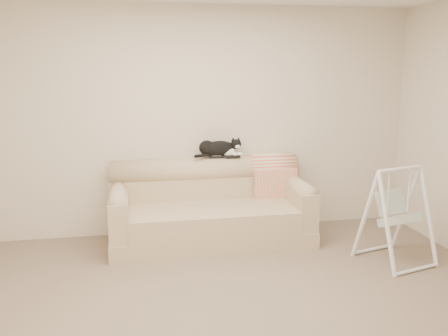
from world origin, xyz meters
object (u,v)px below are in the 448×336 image
remote_b (233,157)px  baby_swing (396,215)px  sofa (210,210)px  remote_a (217,157)px  tuxedo_cat (219,148)px

remote_b → baby_swing: size_ratio=0.18×
remote_b → sofa: bearing=-146.4°
remote_a → tuxedo_cat: size_ratio=0.32×
remote_a → tuxedo_cat: bearing=34.2°
sofa → remote_b: (0.31, 0.20, 0.56)m
remote_a → remote_b: bearing=-7.1°
remote_a → remote_b: remote_a is taller
sofa → remote_a: bearing=61.5°
remote_b → tuxedo_cat: 0.19m
sofa → baby_swing: (1.72, -0.95, 0.13)m
baby_swing → remote_b: bearing=140.7°
tuxedo_cat → remote_a: bearing=-145.8°
sofa → tuxedo_cat: size_ratio=3.87×
remote_a → remote_b: size_ratio=1.05×
sofa → remote_a: 0.62m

